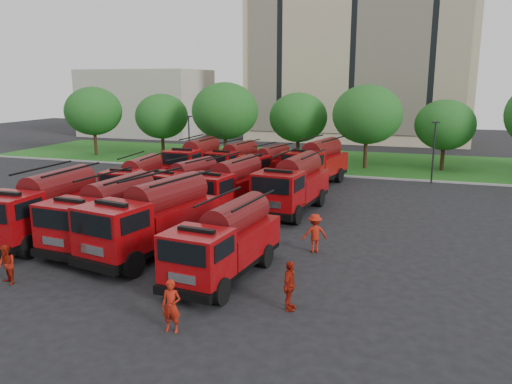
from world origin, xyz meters
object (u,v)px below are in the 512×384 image
fire_truck_5 (185,183)px  firefighter_5 (292,220)px  fire_truck_4 (137,180)px  firefighter_2 (289,310)px  firefighter_1 (9,284)px  firefighter_4 (108,214)px  firefighter_0 (172,331)px  fire_truck_6 (229,186)px  fire_truck_0 (45,207)px  fire_truck_7 (293,184)px  fire_truck_3 (225,241)px  fire_truck_10 (267,164)px  fire_truck_2 (153,218)px  fire_truck_11 (316,163)px  fire_truck_9 (235,161)px  firefighter_3 (314,252)px  fire_truck_8 (196,160)px  fire_truck_1 (106,213)px

fire_truck_5 → firefighter_5: bearing=-1.1°
fire_truck_4 → firefighter_2: fire_truck_4 is taller
firefighter_1 → firefighter_5: size_ratio=0.87×
fire_truck_4 → firefighter_4: size_ratio=3.87×
firefighter_0 → fire_truck_6: bearing=98.6°
fire_truck_0 → fire_truck_4: 9.10m
firefighter_2 → firefighter_5: 12.21m
fire_truck_0 → fire_truck_4: fire_truck_0 is taller
fire_truck_7 → firefighter_2: bearing=-70.6°
fire_truck_3 → fire_truck_6: bearing=116.8°
firefighter_1 → fire_truck_10: bearing=105.4°
firefighter_0 → firefighter_1: firefighter_0 is taller
fire_truck_6 → firefighter_1: bearing=-99.6°
fire_truck_2 → fire_truck_6: size_ratio=1.08×
fire_truck_6 → fire_truck_11: 10.73m
fire_truck_11 → fire_truck_4: bearing=-127.2°
fire_truck_10 → firefighter_2: (7.86, -23.18, -1.45)m
fire_truck_0 → fire_truck_7: (11.12, 9.72, 0.01)m
fire_truck_9 → firefighter_2: (10.89, -23.38, -1.54)m
fire_truck_7 → firefighter_5: bearing=-70.5°
fire_truck_10 → firefighter_3: fire_truck_10 is taller
fire_truck_4 → fire_truck_8: 8.39m
firefighter_4 → fire_truck_5: bearing=-67.1°
fire_truck_8 → fire_truck_9: 3.34m
fire_truck_7 → firefighter_3: 8.13m
fire_truck_3 → fire_truck_5: size_ratio=1.05×
firefighter_4 → fire_truck_11: bearing=-65.6°
fire_truck_5 → firefighter_3: bearing=-22.6°
fire_truck_10 → firefighter_3: size_ratio=3.43×
fire_truck_0 → firefighter_2: (14.49, -4.26, -1.78)m
fire_truck_8 → fire_truck_6: bearing=-53.6°
fire_truck_8 → firefighter_3: fire_truck_8 is taller
fire_truck_2 → fire_truck_4: size_ratio=1.20×
fire_truck_9 → firefighter_5: fire_truck_9 is taller
fire_truck_1 → fire_truck_7: size_ratio=0.94×
fire_truck_1 → fire_truck_6: size_ratio=0.99×
firefighter_0 → firefighter_4: (-11.00, 12.38, 0.00)m
fire_truck_0 → fire_truck_3: size_ratio=1.08×
fire_truck_8 → fire_truck_11: bearing=6.5°
firefighter_1 → fire_truck_1: bearing=104.9°
fire_truck_2 → firefighter_2: (7.86, -3.93, -1.80)m
fire_truck_3 → fire_truck_11: (-0.21, 20.46, 0.22)m
firefighter_5 → firefighter_3: bearing=109.2°
fire_truck_1 → fire_truck_10: (2.95, 18.79, -0.25)m
fire_truck_5 → firefighter_2: size_ratio=3.64×
fire_truck_5 → fire_truck_6: fire_truck_6 is taller
fire_truck_5 → firefighter_4: bearing=-119.3°
fire_truck_6 → fire_truck_10: fire_truck_6 is taller
firefighter_0 → firefighter_5: (0.50, 14.70, 0.00)m
fire_truck_7 → firefighter_5: (0.51, -2.10, -1.80)m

